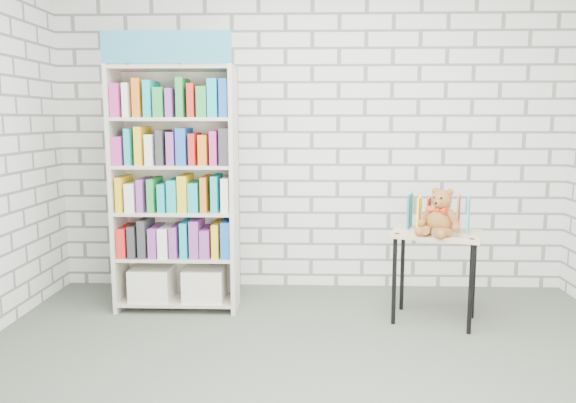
{
  "coord_description": "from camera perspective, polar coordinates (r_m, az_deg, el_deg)",
  "views": [
    {
      "loc": [
        -0.05,
        -3.0,
        1.52
      ],
      "look_at": [
        -0.18,
        0.95,
        0.93
      ],
      "focal_mm": 35.0,
      "sensor_mm": 36.0,
      "label": 1
    }
  ],
  "objects": [
    {
      "name": "teddy_bear",
      "position": [
        4.18,
        15.15,
        -1.46
      ],
      "size": [
        0.33,
        0.32,
        0.34
      ],
      "color": "brown",
      "rests_on": "display_table"
    },
    {
      "name": "table_books",
      "position": [
        4.38,
        15.05,
        -1.05
      ],
      "size": [
        0.49,
        0.33,
        0.26
      ],
      "color": "#20678D",
      "rests_on": "display_table"
    },
    {
      "name": "display_table",
      "position": [
        4.32,
        14.78,
        -4.26
      ],
      "size": [
        0.75,
        0.63,
        0.69
      ],
      "color": "tan",
      "rests_on": "ground"
    },
    {
      "name": "room_shell",
      "position": [
        3.01,
        2.83,
        13.48
      ],
      "size": [
        4.52,
        4.02,
        2.81
      ],
      "color": "silver",
      "rests_on": "ground"
    },
    {
      "name": "bookshelf",
      "position": [
        4.51,
        -11.31,
        1.42
      ],
      "size": [
        0.96,
        0.37,
        2.15
      ],
      "color": "beige",
      "rests_on": "ground"
    },
    {
      "name": "ground",
      "position": [
        3.36,
        2.6,
        -18.41
      ],
      "size": [
        4.5,
        4.5,
        0.0
      ],
      "primitive_type": "plane",
      "color": "#464E42",
      "rests_on": "ground"
    }
  ]
}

